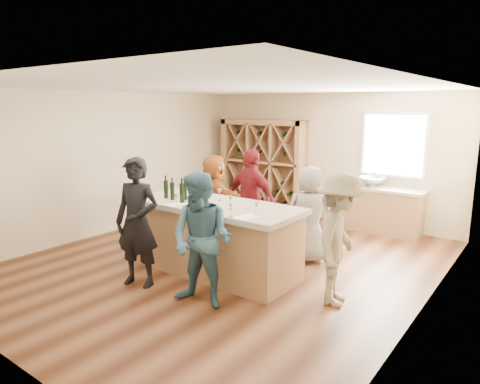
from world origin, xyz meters
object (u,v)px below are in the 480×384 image
Objects in this scene: sink at (372,182)px; person_near_right at (202,240)px; person_far_mid at (251,200)px; wine_rack at (263,166)px; wine_bottle_c at (185,191)px; wine_bottle_f at (203,197)px; person_server at (339,240)px; tasting_counter_base at (214,240)px; wine_bottle_d at (182,193)px; wine_bottle_b at (172,191)px; wine_bottle_e at (194,192)px; person_near_left at (137,222)px; person_far_left at (215,197)px; person_far_right at (309,214)px; wine_bottle_a at (166,189)px.

person_near_right is (-0.50, -4.60, -0.15)m from sink.
sink is at bearing -110.33° from person_far_mid.
wine_bottle_c is at bearing -74.23° from wine_rack.
person_server is at bearing 11.95° from wine_bottle_f.
wine_bottle_d reaches higher than tasting_counter_base.
wine_bottle_b is at bearing 77.42° from person_far_mid.
person_far_mid is (0.09, 1.37, -0.35)m from wine_bottle_e.
person_near_left is 2.40m from person_far_left.
person_near_left is 6.12× the size of wine_bottle_f.
person_far_mid is 1.12m from person_far_right.
wine_rack is 3.54m from person_far_right.
wine_bottle_f is (0.05, -0.30, 0.73)m from tasting_counter_base.
person_near_right is at bearing -64.83° from wine_rack.
person_far_left is (-0.42, 1.51, -0.40)m from wine_bottle_b.
wine_rack reaches higher than person_far_left.
person_far_left is (-0.25, 1.48, -0.41)m from wine_bottle_a.
wine_rack is 8.02× the size of wine_bottle_b.
person_far_mid is (-2.13, 1.10, 0.04)m from person_server.
wine_bottle_e is at bearing -109.78° from sink.
person_near_left is at bearing 24.63° from person_far_right.
tasting_counter_base is at bearing 32.68° from wine_bottle_e.
person_far_left reaches higher than wine_bottle_e.
person_server is (2.51, 1.13, -0.06)m from person_near_left.
wine_bottle_f is (0.72, -0.10, 0.01)m from wine_bottle_b.
person_server is at bearing 160.00° from person_far_mid.
wine_bottle_d is at bearing -146.05° from tasting_counter_base.
person_server is at bearing -45.33° from wine_rack.
wine_bottle_d is 1.00× the size of wine_bottle_f.
wine_bottle_e is at bearing 93.41° from person_far_mid.
person_server is 0.95× the size of person_far_mid.
person_far_mid is (-1.27, -2.43, -0.11)m from sink.
wine_bottle_f is at bearing -4.26° from wine_bottle_d.
person_far_mid reaches higher than tasting_counter_base.
wine_bottle_e is at bearing 6.20° from wine_bottle_b.
wine_bottle_b is at bearing 82.65° from person_near_left.
wine_bottle_d is 0.18× the size of person_far_left.
person_far_mid is 1.56m from wine_bottle_f.
tasting_counter_base is 9.08× the size of wine_bottle_a.
wine_rack reaches higher than person_server.
wine_rack is 4.33m from wine_bottle_f.
person_far_mid is (0.24, 1.48, -0.33)m from wine_bottle_d.
wine_rack is at bearing 178.51° from sink.
sink is at bearing 62.86° from wine_bottle_a.
wine_bottle_b is 0.72m from wine_bottle_f.
wine_bottle_e is 1.91m from person_far_right.
wine_bottle_a is at bearing 168.12° from wine_bottle_d.
person_near_right is at bearing -49.62° from wine_bottle_f.
sink is at bearing 73.81° from person_near_right.
person_far_right is at bearing 49.57° from wine_bottle_e.
person_near_left is at bearing 87.63° from person_far_mid.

